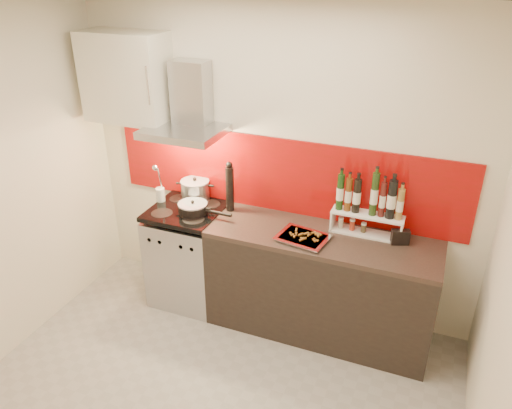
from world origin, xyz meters
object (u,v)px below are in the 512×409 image
at_px(saute_pan, 194,208).
at_px(baking_tray, 303,237).
at_px(range_stove, 189,255).
at_px(counter, 320,284).
at_px(stock_pot, 195,190).
at_px(pepper_mill, 230,187).

xyz_separation_m(saute_pan, baking_tray, (0.97, -0.06, -0.04)).
xyz_separation_m(range_stove, counter, (1.20, 0.00, 0.01)).
height_order(counter, saute_pan, saute_pan).
relative_size(stock_pot, baking_tray, 0.60).
bearing_deg(saute_pan, pepper_mill, 35.70).
distance_m(saute_pan, baking_tray, 0.97).
height_order(saute_pan, pepper_mill, pepper_mill).
xyz_separation_m(stock_pot, baking_tray, (1.07, -0.29, -0.09)).
distance_m(range_stove, stock_pot, 0.59).
xyz_separation_m(range_stove, baking_tray, (1.07, -0.10, 0.47)).
relative_size(stock_pot, pepper_mill, 0.57).
xyz_separation_m(stock_pot, saute_pan, (0.10, -0.23, -0.05)).
bearing_deg(pepper_mill, counter, -9.04).
bearing_deg(pepper_mill, stock_pot, 172.26).
distance_m(saute_pan, pepper_mill, 0.35).
distance_m(range_stove, counter, 1.20).
distance_m(counter, baking_tray, 0.50).
relative_size(range_stove, saute_pan, 1.90).
bearing_deg(stock_pot, pepper_mill, -7.74).
height_order(range_stove, counter, range_stove).
bearing_deg(saute_pan, stock_pot, 114.52).
bearing_deg(counter, stock_pot, 171.34).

